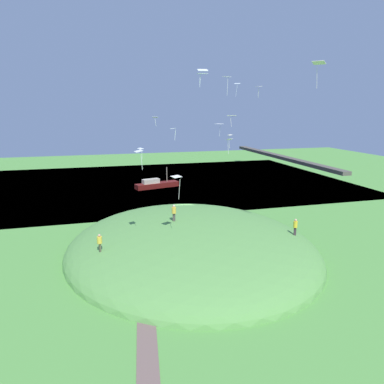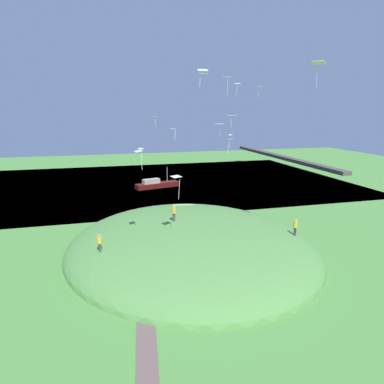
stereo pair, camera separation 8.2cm
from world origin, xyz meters
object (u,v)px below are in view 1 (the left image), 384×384
at_px(kite_11, 141,149).
at_px(kite_5, 177,178).
at_px(kite_6, 155,118).
at_px(kite_10, 229,141).
at_px(kite_1, 202,74).
at_px(person_on_hilltop, 100,241).
at_px(kite_0, 202,71).
at_px(kite_4, 139,152).
at_px(kite_13, 227,78).
at_px(kite_7, 219,124).
at_px(kite_8, 232,116).
at_px(person_walking_path, 295,225).
at_px(kite_2, 259,87).
at_px(person_near_shore, 174,211).
at_px(kite_3, 230,136).
at_px(kite_9, 237,84).
at_px(kite_14, 173,129).
at_px(kite_12, 319,64).
at_px(boat_on_lake, 156,184).

bearing_deg(kite_11, kite_5, 6.17).
xyz_separation_m(kite_6, kite_11, (2.35, -2.31, -3.79)).
bearing_deg(kite_10, kite_1, -52.94).
height_order(person_on_hilltop, kite_0, kite_0).
bearing_deg(kite_4, kite_1, 120.69).
relative_size(kite_5, kite_6, 1.86).
distance_m(kite_0, kite_11, 12.18).
relative_size(kite_1, kite_13, 0.65).
distance_m(person_on_hilltop, kite_0, 21.66).
bearing_deg(kite_7, kite_8, -10.93).
distance_m(person_walking_path, kite_2, 16.48).
xyz_separation_m(person_near_shore, kite_13, (-2.99, 6.94, 14.18)).
bearing_deg(person_on_hilltop, person_walking_path, -110.45).
bearing_deg(kite_3, kite_4, -43.25).
distance_m(person_near_shore, kite_3, 16.38).
relative_size(kite_0, kite_9, 0.97).
height_order(kite_8, kite_14, kite_8).
bearing_deg(kite_1, kite_12, 47.27).
bearing_deg(kite_5, kite_1, 138.47).
xyz_separation_m(boat_on_lake, kite_0, (28.05, 0.73, 18.54)).
relative_size(kite_9, kite_12, 0.83).
distance_m(kite_5, kite_7, 19.77).
relative_size(kite_5, kite_12, 0.97).
bearing_deg(kite_0, kite_11, -126.27).
height_order(kite_4, kite_5, kite_4).
height_order(kite_6, kite_8, kite_8).
bearing_deg(kite_3, boat_on_lake, -162.04).
height_order(kite_3, kite_6, kite_6).
xyz_separation_m(person_on_hilltop, kite_6, (-14.87, 8.05, 10.79)).
height_order(kite_1, kite_3, kite_1).
height_order(person_on_hilltop, kite_12, kite_12).
xyz_separation_m(kite_9, kite_13, (10.18, -5.45, -0.02)).
relative_size(person_near_shore, kite_1, 1.37).
bearing_deg(person_on_hilltop, kite_1, -92.89).
height_order(kite_2, kite_10, kite_2).
xyz_separation_m(kite_1, kite_13, (-3.82, 4.06, -0.00)).
distance_m(kite_9, kite_13, 11.55).
relative_size(kite_0, kite_4, 1.05).
bearing_deg(kite_3, kite_13, -24.69).
height_order(person_near_shore, kite_7, kite_7).
bearing_deg(kite_0, kite_3, 138.30).
xyz_separation_m(person_on_hilltop, kite_14, (-6.82, 8.64, 9.71)).
distance_m(kite_2, kite_6, 13.77).
distance_m(kite_10, kite_12, 13.57).
height_order(person_walking_path, kite_8, kite_8).
height_order(kite_3, kite_12, kite_12).
xyz_separation_m(kite_4, kite_12, (3.29, 15.25, 7.46)).
bearing_deg(kite_12, person_walking_path, 162.31).
relative_size(boat_on_lake, kite_2, 6.72).
height_order(kite_2, kite_7, kite_2).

